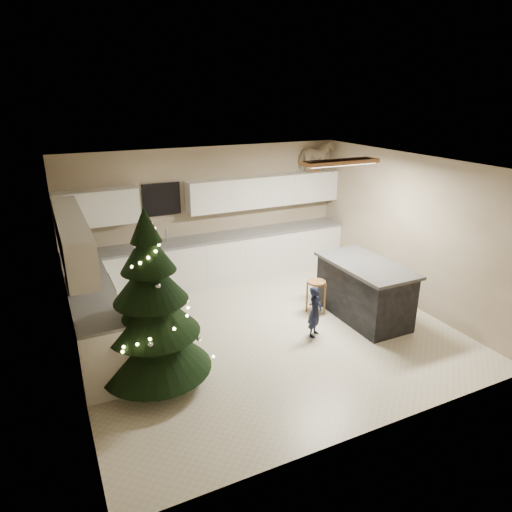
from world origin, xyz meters
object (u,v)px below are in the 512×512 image
island (364,290)px  rocking_horse (316,156)px  christmas_tree (153,315)px  toddler (315,312)px  bar_stool (316,289)px

island → rocking_horse: size_ratio=2.29×
island → christmas_tree: bearing=-174.9°
christmas_tree → toddler: (2.47, 0.13, -0.55)m
island → christmas_tree: christmas_tree is taller
christmas_tree → bar_stool: bearing=14.7°
rocking_horse → island: bearing=179.8°
christmas_tree → toddler: size_ratio=2.87×
island → christmas_tree: (-3.54, -0.32, 0.48)m
bar_stool → toddler: bearing=-124.0°
bar_stool → christmas_tree: (-2.90, -0.76, 0.51)m
island → christmas_tree: size_ratio=0.73×
bar_stool → rocking_horse: bearing=59.5°
rocking_horse → christmas_tree: bearing=138.0°
bar_stool → island: bearing=-34.9°
island → bar_stool: bearing=145.1°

